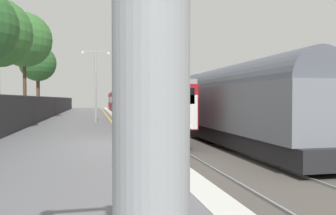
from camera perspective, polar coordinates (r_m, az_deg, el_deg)
ground at (r=13.22m, az=6.64°, el=-8.50°), size 17.40×110.00×1.21m
commuter_train_at_platform at (r=37.32m, az=-6.53°, el=0.80°), size 2.83×42.24×3.81m
freight_train_adjacent_track at (r=38.19m, az=-0.58°, el=1.09°), size 2.60×55.38×4.48m
signal_gantry at (r=27.73m, az=-7.65°, el=4.52°), size 1.10×0.24×5.08m
speed_limit_sign at (r=24.12m, az=-7.85°, el=1.16°), size 0.59×0.08×2.43m
platform_lamp_mid at (r=25.11m, az=-11.94°, el=4.60°), size 2.00×0.20×5.15m
background_tree_left at (r=31.31m, az=-22.97°, el=10.11°), size 4.52×4.52×8.85m
background_tree_back at (r=41.40m, az=-20.92°, el=6.72°), size 4.05×4.05×7.73m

